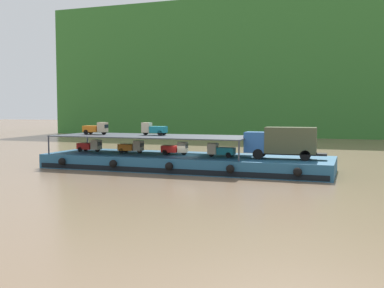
{
  "coord_description": "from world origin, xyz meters",
  "views": [
    {
      "loc": [
        16.66,
        -45.16,
        6.28
      ],
      "look_at": [
        0.75,
        0.0,
        2.7
      ],
      "focal_mm": 42.92,
      "sensor_mm": 36.0,
      "label": 1
    }
  ],
  "objects_px": {
    "mini_truck_lower_aft": "(131,147)",
    "mini_truck_lower_mid": "(175,148)",
    "mini_truck_lower_stern": "(90,146)",
    "mini_truck_upper_stern": "(96,128)",
    "mini_truck_upper_mid": "(154,129)",
    "mini_truck_lower_fore": "(221,150)",
    "cargo_barge": "(185,162)",
    "covered_lorry": "(282,142)"
  },
  "relations": [
    {
      "from": "mini_truck_lower_fore",
      "to": "mini_truck_upper_stern",
      "type": "height_order",
      "value": "mini_truck_upper_stern"
    },
    {
      "from": "covered_lorry",
      "to": "mini_truck_lower_aft",
      "type": "distance_m",
      "value": 16.68
    },
    {
      "from": "mini_truck_lower_aft",
      "to": "mini_truck_upper_mid",
      "type": "relative_size",
      "value": 1.0
    },
    {
      "from": "mini_truck_lower_fore",
      "to": "mini_truck_upper_mid",
      "type": "relative_size",
      "value": 1.0
    },
    {
      "from": "cargo_barge",
      "to": "covered_lorry",
      "type": "height_order",
      "value": "covered_lorry"
    },
    {
      "from": "mini_truck_lower_fore",
      "to": "mini_truck_lower_stern",
      "type": "bearing_deg",
      "value": 177.44
    },
    {
      "from": "mini_truck_upper_stern",
      "to": "mini_truck_upper_mid",
      "type": "height_order",
      "value": "same"
    },
    {
      "from": "cargo_barge",
      "to": "mini_truck_upper_stern",
      "type": "relative_size",
      "value": 10.89
    },
    {
      "from": "covered_lorry",
      "to": "mini_truck_lower_fore",
      "type": "height_order",
      "value": "covered_lorry"
    },
    {
      "from": "covered_lorry",
      "to": "mini_truck_lower_stern",
      "type": "distance_m",
      "value": 21.9
    },
    {
      "from": "covered_lorry",
      "to": "mini_truck_upper_mid",
      "type": "xyz_separation_m",
      "value": [
        -14.17,
        1.16,
        1.0
      ]
    },
    {
      "from": "mini_truck_lower_mid",
      "to": "mini_truck_lower_stern",
      "type": "bearing_deg",
      "value": 179.13
    },
    {
      "from": "mini_truck_lower_fore",
      "to": "mini_truck_lower_mid",
      "type": "bearing_deg",
      "value": 174.04
    },
    {
      "from": "mini_truck_lower_stern",
      "to": "cargo_barge",
      "type": "bearing_deg",
      "value": -0.91
    },
    {
      "from": "cargo_barge",
      "to": "mini_truck_upper_stern",
      "type": "xyz_separation_m",
      "value": [
        -10.73,
        0.01,
        3.44
      ]
    },
    {
      "from": "cargo_barge",
      "to": "mini_truck_lower_aft",
      "type": "height_order",
      "value": "mini_truck_lower_aft"
    },
    {
      "from": "mini_truck_lower_aft",
      "to": "mini_truck_lower_mid",
      "type": "relative_size",
      "value": 0.99
    },
    {
      "from": "mini_truck_lower_stern",
      "to": "mini_truck_upper_stern",
      "type": "distance_m",
      "value": 2.21
    },
    {
      "from": "mini_truck_lower_aft",
      "to": "mini_truck_upper_stern",
      "type": "xyz_separation_m",
      "value": [
        -4.3,
        -0.26,
        2.0
      ]
    },
    {
      "from": "cargo_barge",
      "to": "mini_truck_lower_mid",
      "type": "xyz_separation_m",
      "value": [
        -1.15,
        0.03,
        1.44
      ]
    },
    {
      "from": "cargo_barge",
      "to": "covered_lorry",
      "type": "distance_m",
      "value": 10.5
    },
    {
      "from": "mini_truck_lower_aft",
      "to": "mini_truck_upper_stern",
      "type": "distance_m",
      "value": 4.75
    },
    {
      "from": "cargo_barge",
      "to": "mini_truck_upper_mid",
      "type": "distance_m",
      "value": 5.31
    },
    {
      "from": "mini_truck_lower_stern",
      "to": "mini_truck_lower_fore",
      "type": "bearing_deg",
      "value": -2.56
    },
    {
      "from": "mini_truck_lower_stern",
      "to": "mini_truck_lower_fore",
      "type": "xyz_separation_m",
      "value": [
        15.7,
        -0.7,
        0.0
      ]
    },
    {
      "from": "cargo_barge",
      "to": "mini_truck_lower_stern",
      "type": "distance_m",
      "value": 11.75
    },
    {
      "from": "cargo_barge",
      "to": "mini_truck_upper_stern",
      "type": "bearing_deg",
      "value": 179.96
    },
    {
      "from": "cargo_barge",
      "to": "mini_truck_upper_mid",
      "type": "bearing_deg",
      "value": 168.48
    },
    {
      "from": "mini_truck_lower_mid",
      "to": "mini_truck_upper_stern",
      "type": "distance_m",
      "value": 9.79
    },
    {
      "from": "mini_truck_lower_stern",
      "to": "mini_truck_lower_mid",
      "type": "bearing_deg",
      "value": -0.87
    },
    {
      "from": "cargo_barge",
      "to": "mini_truck_lower_stern",
      "type": "height_order",
      "value": "mini_truck_lower_stern"
    },
    {
      "from": "mini_truck_lower_stern",
      "to": "covered_lorry",
      "type": "bearing_deg",
      "value": -1.41
    },
    {
      "from": "mini_truck_lower_stern",
      "to": "mini_truck_upper_stern",
      "type": "xyz_separation_m",
      "value": [
        0.93,
        -0.18,
        2.0
      ]
    },
    {
      "from": "mini_truck_upper_stern",
      "to": "mini_truck_lower_stern",
      "type": "bearing_deg",
      "value": 169.23
    },
    {
      "from": "covered_lorry",
      "to": "mini_truck_upper_mid",
      "type": "bearing_deg",
      "value": 175.31
    },
    {
      "from": "mini_truck_upper_stern",
      "to": "mini_truck_upper_mid",
      "type": "distance_m",
      "value": 6.81
    },
    {
      "from": "mini_truck_lower_stern",
      "to": "mini_truck_lower_mid",
      "type": "xyz_separation_m",
      "value": [
        10.51,
        -0.16,
        0.0
      ]
    },
    {
      "from": "mini_truck_lower_fore",
      "to": "mini_truck_upper_stern",
      "type": "distance_m",
      "value": 14.92
    },
    {
      "from": "mini_truck_upper_stern",
      "to": "mini_truck_lower_fore",
      "type": "bearing_deg",
      "value": -2.03
    },
    {
      "from": "covered_lorry",
      "to": "mini_truck_lower_aft",
      "type": "xyz_separation_m",
      "value": [
        -16.64,
        0.62,
        -1.0
      ]
    },
    {
      "from": "cargo_barge",
      "to": "mini_truck_upper_mid",
      "type": "xyz_separation_m",
      "value": [
        -3.96,
        0.81,
        3.44
      ]
    },
    {
      "from": "mini_truck_lower_aft",
      "to": "mini_truck_lower_mid",
      "type": "distance_m",
      "value": 5.29
    }
  ]
}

